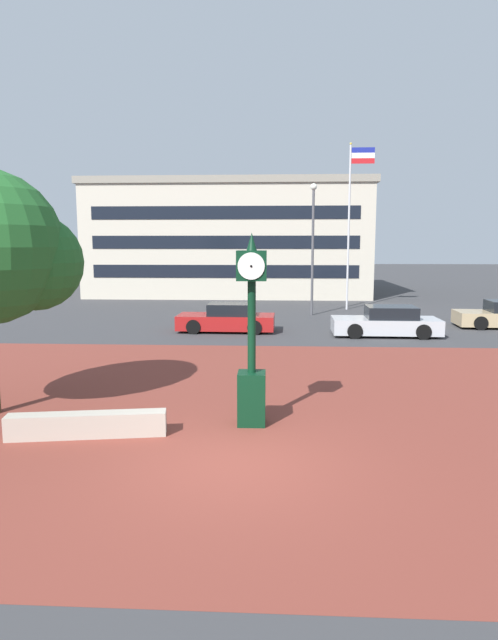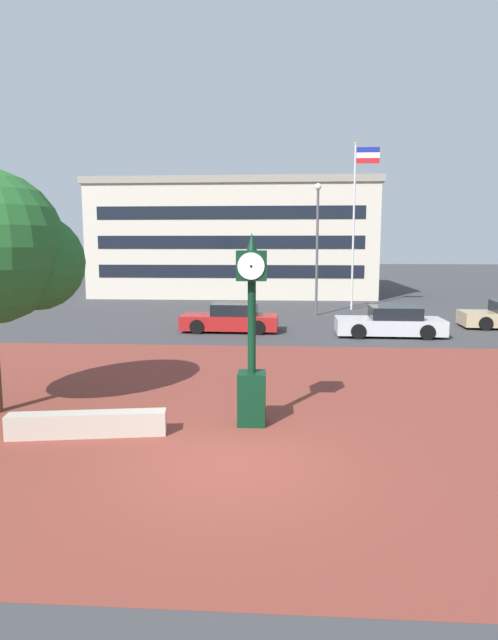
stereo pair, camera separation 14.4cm
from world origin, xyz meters
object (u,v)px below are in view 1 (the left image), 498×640
at_px(car_street_mid, 387,323).
at_px(car_street_near, 227,319).
at_px(flagpole_primary, 351,215).
at_px(street_lamp_post, 313,236).
at_px(street_clock, 252,344).
at_px(civic_building, 233,239).

bearing_deg(car_street_mid, car_street_near, 84.35).
bearing_deg(car_street_near, car_street_mid, -95.17).
height_order(flagpole_primary, street_lamp_post, flagpole_primary).
height_order(car_street_near, car_street_mid, same).
relative_size(flagpole_primary, street_lamp_post, 1.36).
bearing_deg(street_clock, civic_building, 94.65).
distance_m(street_clock, car_street_near, 12.80).
bearing_deg(civic_building, car_street_near, -86.04).
height_order(car_street_near, flagpole_primary, flagpole_primary).
relative_size(car_street_mid, civic_building, 0.21).
xyz_separation_m(car_street_mid, street_lamp_post, (-2.80, 6.66, 3.77)).
relative_size(street_clock, car_street_near, 0.95).
xyz_separation_m(street_clock, street_lamp_post, (2.47, 18.50, 2.55)).
height_order(street_clock, car_street_near, street_clock).
bearing_deg(civic_building, street_lamp_post, -69.55).
xyz_separation_m(car_street_near, civic_building, (-1.45, 20.95, 3.74)).
height_order(street_clock, civic_building, civic_building).
xyz_separation_m(street_clock, car_street_near, (-1.70, 12.63, -1.22)).
distance_m(street_clock, street_lamp_post, 18.84).
bearing_deg(car_street_near, flagpole_primary, -36.07).
height_order(street_clock, car_street_mid, street_clock).
xyz_separation_m(street_clock, car_street_mid, (5.26, 11.84, -1.22)).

